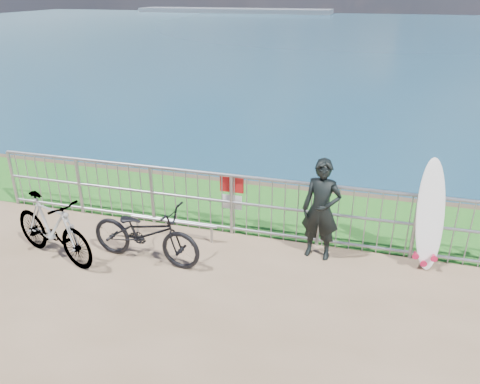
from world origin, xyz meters
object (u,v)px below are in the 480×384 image
(surfer, at_px, (321,210))
(bicycle_far, at_px, (52,228))
(surfboard, at_px, (430,219))
(bicycle_near, at_px, (145,233))

(surfer, xyz_separation_m, bicycle_far, (-4.03, -1.22, -0.28))
(surfer, relative_size, bicycle_far, 0.92)
(surfer, bearing_deg, surfboard, 13.21)
(bicycle_near, xyz_separation_m, bicycle_far, (-1.43, -0.33, 0.05))
(surfer, bearing_deg, bicycle_near, -154.16)
(bicycle_near, bearing_deg, surfboard, -71.25)
(surfboard, bearing_deg, surfer, -173.88)
(surfboard, xyz_separation_m, bicycle_far, (-5.64, -1.39, -0.26))
(bicycle_near, relative_size, bicycle_far, 1.04)
(surfer, xyz_separation_m, bicycle_near, (-2.60, -0.88, -0.33))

